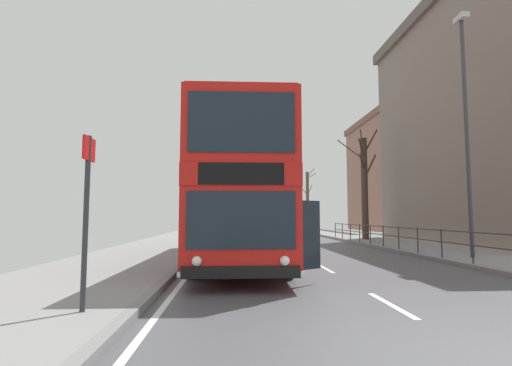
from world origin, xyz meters
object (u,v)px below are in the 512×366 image
(bus_stop_sign_near, at_px, (87,202))
(bare_tree_far_00, at_px, (308,200))
(double_decker_bus_main, at_px, (240,195))
(street_lamp_far_side, at_px, (466,116))
(bare_tree_far_01, at_px, (365,184))
(background_building_01, at_px, (407,173))

(bus_stop_sign_near, distance_m, bare_tree_far_00, 39.75)
(bus_stop_sign_near, relative_size, bare_tree_far_00, 0.37)
(double_decker_bus_main, height_order, bare_tree_far_00, bare_tree_far_00)
(bus_stop_sign_near, bearing_deg, street_lamp_far_side, 33.67)
(bare_tree_far_01, bearing_deg, street_lamp_far_side, -90.54)
(double_decker_bus_main, height_order, street_lamp_far_side, street_lamp_far_side)
(bus_stop_sign_near, xyz_separation_m, street_lamp_far_side, (10.49, 6.99, 3.36))
(bus_stop_sign_near, bearing_deg, background_building_01, 58.77)
(bare_tree_far_00, bearing_deg, bare_tree_far_01, -90.85)
(bus_stop_sign_near, xyz_separation_m, bare_tree_far_01, (10.60, 17.97, 1.83))
(background_building_01, bearing_deg, bus_stop_sign_near, -121.23)
(bus_stop_sign_near, relative_size, bare_tree_far_01, 0.37)
(background_building_01, bearing_deg, bare_tree_far_00, 167.79)
(street_lamp_far_side, relative_size, bare_tree_far_01, 1.22)
(bus_stop_sign_near, bearing_deg, bare_tree_far_01, 59.47)
(bare_tree_far_01, bearing_deg, background_building_01, 58.07)
(double_decker_bus_main, relative_size, bare_tree_far_01, 1.59)
(bare_tree_far_01, xyz_separation_m, background_building_01, (11.14, 17.87, 2.85))
(bus_stop_sign_near, distance_m, street_lamp_far_side, 13.05)
(bare_tree_far_00, bearing_deg, background_building_01, -12.21)
(double_decker_bus_main, xyz_separation_m, bare_tree_far_00, (8.44, 30.83, 1.25))
(double_decker_bus_main, xyz_separation_m, street_lamp_far_side, (8.04, -0.36, 2.84))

